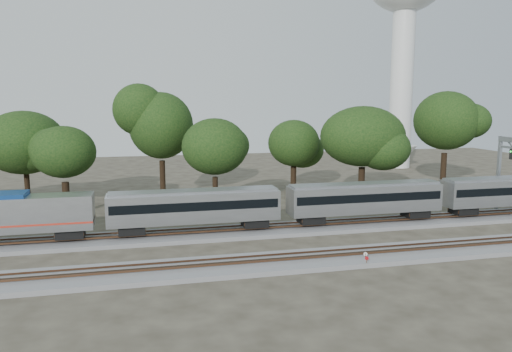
% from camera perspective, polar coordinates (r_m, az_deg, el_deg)
% --- Properties ---
extents(ground, '(160.00, 160.00, 0.00)m').
position_cam_1_polar(ground, '(45.06, 1.95, -8.46)').
color(ground, '#383328').
rests_on(ground, ground).
extents(track_far, '(160.00, 5.00, 0.73)m').
position_cam_1_polar(track_far, '(50.59, 0.15, -6.29)').
color(track_far, slate).
rests_on(track_far, ground).
extents(track_near, '(160.00, 5.00, 0.73)m').
position_cam_1_polar(track_near, '(41.34, 3.44, -9.77)').
color(track_near, slate).
rests_on(track_near, ground).
extents(train, '(104.28, 2.97, 4.38)m').
position_cam_1_polar(train, '(58.30, 20.44, -1.93)').
color(train, silver).
rests_on(train, ground).
extents(switch_stand_red, '(0.29, 0.12, 0.93)m').
position_cam_1_polar(switch_stand_red, '(41.32, 12.53, -9.41)').
color(switch_stand_red, '#512D19').
rests_on(switch_stand_red, ground).
extents(switch_stand_white, '(0.32, 0.10, 1.00)m').
position_cam_1_polar(switch_stand_white, '(42.16, 12.40, -8.97)').
color(switch_stand_white, '#512D19').
rests_on(switch_stand_white, ground).
extents(switch_lever, '(0.56, 0.43, 0.30)m').
position_cam_1_polar(switch_lever, '(41.46, 10.77, -9.94)').
color(switch_lever, '#512D19').
rests_on(switch_lever, ground).
extents(water_tower, '(15.42, 15.42, 42.69)m').
position_cam_1_polar(water_tower, '(104.19, 16.68, 18.49)').
color(water_tower, silver).
rests_on(water_tower, ground).
extents(tree_1, '(8.36, 8.36, 11.79)m').
position_cam_1_polar(tree_1, '(65.93, -24.97, 3.47)').
color(tree_1, black).
rests_on(tree_1, ground).
extents(tree_2, '(7.59, 7.59, 10.70)m').
position_cam_1_polar(tree_2, '(60.27, -21.14, 2.55)').
color(tree_2, black).
rests_on(tree_2, ground).
extents(tree_3, '(10.13, 10.13, 14.28)m').
position_cam_1_polar(tree_3, '(66.33, -10.79, 5.67)').
color(tree_3, black).
rests_on(tree_3, ground).
extents(tree_4, '(7.97, 7.97, 11.23)m').
position_cam_1_polar(tree_4, '(58.95, -4.74, 3.35)').
color(tree_4, black).
rests_on(tree_4, ground).
extents(tree_5, '(7.31, 7.31, 10.31)m').
position_cam_1_polar(tree_5, '(71.23, 4.34, 3.76)').
color(tree_5, black).
rests_on(tree_5, ground).
extents(tree_6, '(8.81, 8.81, 12.42)m').
position_cam_1_polar(tree_6, '(65.27, 12.12, 4.44)').
color(tree_6, black).
rests_on(tree_6, ground).
extents(tree_7, '(10.45, 10.45, 14.74)m').
position_cam_1_polar(tree_7, '(78.14, 20.91, 5.93)').
color(tree_7, black).
rests_on(tree_7, ground).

